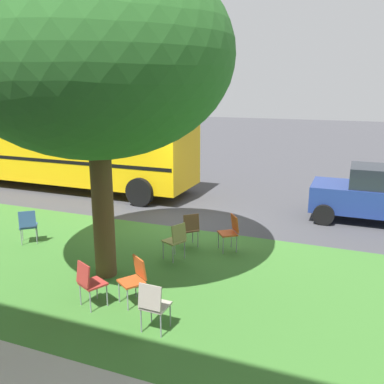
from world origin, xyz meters
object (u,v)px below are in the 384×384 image
at_px(chair_4, 190,227).
at_px(school_bus, 63,143).
at_px(chair_2, 230,230).
at_px(chair_5, 153,303).
at_px(parked_car, 379,194).
at_px(chair_6, 176,239).
at_px(chair_7, 89,281).
at_px(chair_0, 28,224).
at_px(street_tree, 94,56).
at_px(chair_1, 135,277).

xyz_separation_m(chair_4, school_bus, (6.90, -4.04, 1.24)).
relative_size(chair_2, chair_5, 1.00).
bearing_deg(parked_car, chair_6, 47.01).
bearing_deg(school_bus, chair_2, 153.92).
xyz_separation_m(parked_car, school_bus, (11.28, -0.17, 0.92)).
bearing_deg(chair_7, school_bus, -49.58).
bearing_deg(chair_7, chair_0, -32.36).
distance_m(chair_4, chair_7, 3.41).
xyz_separation_m(chair_0, school_bus, (3.00, -5.31, 1.24)).
xyz_separation_m(street_tree, chair_6, (-1.07, -1.27, -3.94)).
relative_size(street_tree, chair_6, 7.30).
height_order(street_tree, school_bus, street_tree).
bearing_deg(chair_2, chair_1, 73.72).
bearing_deg(street_tree, school_bus, -46.51).
bearing_deg(chair_6, school_bus, -35.28).
bearing_deg(chair_7, chair_5, 168.70).
height_order(street_tree, chair_0, street_tree).
height_order(chair_0, chair_5, same).
bearing_deg(school_bus, chair_4, 149.63).
distance_m(chair_0, chair_5, 5.29).
relative_size(chair_7, school_bus, 0.08).
distance_m(chair_4, parked_car, 5.86).
bearing_deg(chair_4, school_bus, -30.37).
bearing_deg(chair_7, street_tree, -69.33).
relative_size(chair_6, parked_car, 0.24).
distance_m(chair_7, school_bus, 9.79).
bearing_deg(chair_2, chair_7, 65.78).
bearing_deg(parked_car, chair_0, 31.83).
xyz_separation_m(street_tree, parked_car, (-5.46, -5.98, -3.62)).
bearing_deg(chair_6, street_tree, 49.92).
height_order(chair_2, chair_5, same).
relative_size(chair_7, parked_car, 0.24).
height_order(street_tree, chair_5, street_tree).
relative_size(chair_0, chair_2, 1.00).
bearing_deg(chair_1, chair_7, 32.69).
bearing_deg(chair_4, chair_5, 102.87).
height_order(chair_0, chair_4, same).
height_order(chair_5, school_bus, school_bus).
xyz_separation_m(chair_1, chair_7, (0.69, 0.44, 0.00)).
distance_m(street_tree, parked_car, 8.86).
bearing_deg(chair_1, chair_0, -22.49).
bearing_deg(chair_0, chair_5, 153.32).
xyz_separation_m(chair_2, school_bus, (7.89, -3.86, 1.24)).
height_order(chair_1, parked_car, parked_car).
bearing_deg(chair_7, chair_6, -103.20).
height_order(chair_2, chair_7, same).
bearing_deg(chair_2, school_bus, -26.08).
relative_size(chair_2, chair_7, 1.00).
bearing_deg(school_bus, parked_car, 179.15).
bearing_deg(parked_car, street_tree, 47.60).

